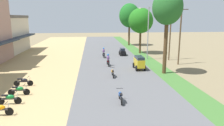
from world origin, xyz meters
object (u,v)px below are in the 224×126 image
Objects in this scene: parked_motorbike_third at (9,98)px; motorbike_ahead_third at (113,72)px; motorbike_ahead_fifth at (104,53)px; motorbike_ahead_fourth at (108,60)px; median_tree_third at (129,16)px; utility_pole_near at (180,34)px; parked_motorbike_fourth at (19,90)px; utility_pole_far at (170,32)px; median_tree_nearest at (167,8)px; streetlamp_mid at (148,30)px; car_van_yellow at (139,62)px; parked_motorbike_second at (0,109)px; motorbike_ahead_second at (120,96)px; parked_motorbike_fifth at (24,81)px; median_tree_second at (141,21)px; car_hatchback_black at (122,51)px.

parked_motorbike_third is 1.00× the size of motorbike_ahead_third.
motorbike_ahead_fourth is at bearing -87.67° from motorbike_ahead_fifth.
median_tree_third reaches higher than motorbike_ahead_fourth.
utility_pole_near is 10.48m from motorbike_ahead_fourth.
parked_motorbike_fourth is 0.22× the size of utility_pole_far.
parked_motorbike_fourth is at bearing -158.51° from median_tree_nearest.
median_tree_nearest reaches higher than motorbike_ahead_fifth.
streetlamp_mid is 4.44× the size of motorbike_ahead_fourth.
utility_pole_far is 3.47× the size of car_van_yellow.
parked_motorbike_second is at bearing -112.01° from motorbike_ahead_fifth.
median_tree_nearest is 5.26× the size of motorbike_ahead_second.
median_tree_second is at bearing 48.70° from parked_motorbike_fifth.
streetlamp_mid is at bearing 37.88° from parked_motorbike_fifth.
utility_pole_near is at bearing 29.09° from motorbike_ahead_third.
median_tree_second reaches higher than car_hatchback_black.
motorbike_ahead_fourth is 1.00× the size of motorbike_ahead_fifth.
streetlamp_mid is 4.44× the size of motorbike_ahead_third.
median_tree_second is 4.05× the size of car_hatchback_black.
parked_motorbike_fifth is 11.62m from motorbike_ahead_fourth.
motorbike_ahead_fifth is at bearing 115.35° from car_van_yellow.
parked_motorbike_second is 25.27m from utility_pole_far.
streetlamp_mid is (14.81, 14.27, 4.10)m from parked_motorbike_fourth.
motorbike_ahead_second is (8.29, 1.55, 0.02)m from parked_motorbike_second.
parked_motorbike_fourth is 9.68m from motorbike_ahead_third.
car_hatchback_black is at bearing 146.37° from utility_pole_far.
motorbike_ahead_fourth is at bearing -179.08° from utility_pole_near.
parked_motorbike_fifth is at bearing 93.36° from parked_motorbike_second.
median_tree_second is 4.51× the size of motorbike_ahead_fifth.
motorbike_ahead_fifth is (8.07, 19.97, 0.30)m from parked_motorbike_second.
motorbike_ahead_second is 1.00× the size of motorbike_ahead_fourth.
median_tree_nearest reaches higher than car_hatchback_black.
parked_motorbike_fourth is 18.11m from motorbike_ahead_fifth.
median_tree_third reaches higher than parked_motorbike_fifth.
parked_motorbike_fifth is 0.75× the size of car_van_yellow.
car_van_yellow is at bearing -136.58° from utility_pole_far.
utility_pole_far reaches higher than parked_motorbike_fifth.
streetlamp_mid is at bearing 43.93° from parked_motorbike_fourth.
car_van_yellow is 4.72m from motorbike_ahead_third.
median_tree_nearest is 8.99m from streetlamp_mid.
streetlamp_mid reaches higher than motorbike_ahead_third.
motorbike_ahead_fourth is (8.68, 7.72, 0.30)m from parked_motorbike_fifth.
median_tree_third is 15.08m from car_hatchback_black.
median_tree_nearest reaches higher than motorbike_ahead_second.
car_hatchback_black is at bearing 62.19° from parked_motorbike_second.
parked_motorbike_fifth is 20.54m from utility_pole_near.
utility_pole_far is 4.64× the size of motorbike_ahead_second.
car_van_yellow is (-6.19, -2.52, -3.19)m from utility_pole_near.
parked_motorbike_second is at bearing -122.33° from median_tree_second.
utility_pole_near is (18.23, 10.33, 3.66)m from parked_motorbike_fourth.
streetlamp_mid is 7.99m from motorbike_ahead_fifth.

